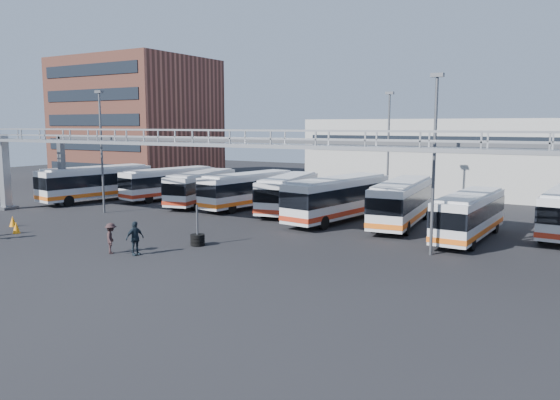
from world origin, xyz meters
The scene contains 20 objects.
ground centered at (0.00, 0.00, 0.00)m, with size 140.00×140.00×0.00m, color black.
gantry centered at (0.00, 5.87, 5.51)m, with size 51.40×5.15×7.10m.
apartment_building centered at (-34.00, 30.00, 8.00)m, with size 18.00×15.00×16.00m, color brown.
warehouse centered at (12.00, 38.00, 4.00)m, with size 42.00×14.00×8.00m, color #9E9E99.
light_pole_left centered at (-16.00, 8.00, 5.73)m, with size 0.70×0.35×10.21m.
light_pole_mid centered at (12.00, 7.00, 5.73)m, with size 0.70×0.35×10.21m.
light_pole_back centered at (4.00, 22.00, 5.73)m, with size 0.70×0.35×10.21m.
bus_0 centered at (-22.15, 12.54, 1.87)m, with size 4.48×11.42×3.38m.
bus_1 centered at (-17.01, 17.25, 1.71)m, with size 4.24×10.46×3.10m.
bus_2 centered at (-11.86, 15.94, 1.70)m, with size 4.26×10.41×3.08m.
bus_3 centered at (-6.88, 16.43, 1.75)m, with size 3.96×10.64×3.16m.
bus_4 centered at (-2.71, 16.23, 1.73)m, with size 4.35×10.54×3.12m.
bus_5 centered at (2.81, 14.34, 1.89)m, with size 4.29×11.50×3.41m.
bus_6 centered at (7.64, 15.03, 1.84)m, with size 3.62×11.16×3.33m.
bus_7 centered at (12.95, 12.45, 1.68)m, with size 2.75×10.07×3.03m.
pedestrian_c centered at (-3.99, -2.11, 0.90)m, with size 1.16×0.67×1.80m, color #2E1F20.
pedestrian_d centered at (-2.50, -1.71, 0.98)m, with size 1.15×0.48×1.97m, color #1A252E.
cone_left centered at (-16.79, 0.16, 0.39)m, with size 0.49×0.49×0.77m, color orange.
cone_right centered at (-14.21, -1.28, 0.40)m, with size 0.50×0.50×0.80m, color orange.
tire_stack centered at (-1.05, 2.09, 0.43)m, with size 0.88×0.88×2.53m.
Camera 1 is at (20.16, -23.68, 7.38)m, focal length 35.00 mm.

